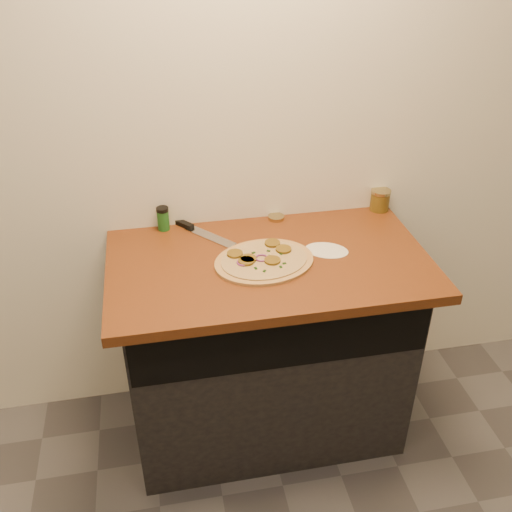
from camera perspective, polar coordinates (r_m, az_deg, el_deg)
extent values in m
cube|color=silver|center=(2.23, -0.37, 14.09)|extent=(4.00, 0.02, 2.70)
cube|color=black|center=(2.44, 1.02, -9.28)|extent=(1.10, 0.60, 0.86)
cube|color=brown|center=(2.14, 1.30, -0.73)|extent=(1.20, 0.70, 0.04)
cylinder|color=tan|center=(2.10, 0.83, -0.54)|extent=(0.43, 0.43, 0.01)
cylinder|color=beige|center=(2.10, 0.83, -0.35)|extent=(0.37, 0.37, 0.00)
cylinder|color=brown|center=(2.08, -0.99, -0.51)|extent=(0.06, 0.06, 0.01)
cylinder|color=brown|center=(2.08, 1.64, -0.44)|extent=(0.06, 0.06, 0.01)
cylinder|color=brown|center=(2.19, 1.65, 1.30)|extent=(0.06, 0.06, 0.01)
cylinder|color=brown|center=(2.15, 2.77, 0.69)|extent=(0.06, 0.06, 0.01)
cylinder|color=brown|center=(2.09, -0.76, -0.28)|extent=(0.06, 0.06, 0.01)
cylinder|color=brown|center=(2.12, -2.12, 0.24)|extent=(0.06, 0.06, 0.01)
torus|color=#762C73|center=(2.10, 0.56, -0.19)|extent=(0.05, 0.05, 0.01)
torus|color=#762C73|center=(2.07, -1.29, -0.63)|extent=(0.05, 0.05, 0.01)
cube|color=black|center=(2.13, -0.25, 0.33)|extent=(0.02, 0.01, 0.00)
cube|color=black|center=(2.08, 2.00, -0.59)|extent=(0.02, 0.01, 0.00)
cube|color=black|center=(2.03, 0.85, -1.51)|extent=(0.01, 0.02, 0.00)
cube|color=black|center=(2.11, 1.41, 0.01)|extent=(0.02, 0.01, 0.00)
cube|color=black|center=(2.10, -0.06, -0.15)|extent=(0.01, 0.02, 0.00)
cube|color=black|center=(2.13, 2.51, 0.24)|extent=(0.01, 0.02, 0.00)
cube|color=black|center=(2.04, -0.03, -1.23)|extent=(0.01, 0.02, 0.00)
cube|color=black|center=(2.10, 1.62, -0.22)|extent=(0.01, 0.02, 0.00)
cube|color=black|center=(2.18, 2.35, 1.06)|extent=(0.01, 0.02, 0.00)
cube|color=black|center=(2.06, -1.33, -0.94)|extent=(0.02, 0.02, 0.00)
cube|color=black|center=(2.05, 2.49, -1.09)|extent=(0.01, 0.01, 0.00)
cube|color=black|center=(2.14, 1.26, 0.52)|extent=(0.02, 0.01, 0.00)
cube|color=black|center=(2.07, 2.85, -0.74)|extent=(0.01, 0.01, 0.00)
cube|color=#B7BAC1|center=(2.27, -4.61, 1.95)|extent=(0.19, 0.21, 0.01)
cube|color=black|center=(2.37, -7.55, 3.32)|extent=(0.11, 0.12, 0.02)
cylinder|color=tan|center=(2.40, 2.03, 3.88)|extent=(0.09, 0.09, 0.01)
cylinder|color=maroon|center=(2.51, 12.28, 5.37)|extent=(0.08, 0.08, 0.08)
cylinder|color=tan|center=(2.49, 12.40, 6.31)|extent=(0.08, 0.08, 0.01)
cylinder|color=#1D5E20|center=(2.33, -9.26, 3.55)|extent=(0.05, 0.05, 0.08)
cylinder|color=black|center=(2.31, -9.36, 4.62)|extent=(0.05, 0.05, 0.01)
cylinder|color=silver|center=(2.19, 7.07, 0.57)|extent=(0.22, 0.22, 0.00)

